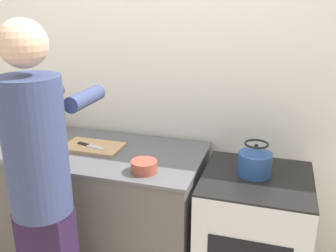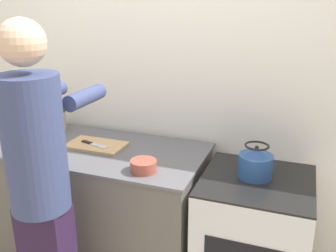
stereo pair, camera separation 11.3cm
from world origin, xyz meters
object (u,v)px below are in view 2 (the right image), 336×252
object	(u,v)px
cutting_board	(96,145)
bowl_prep	(144,166)
oven	(252,246)
canister_jar	(56,120)
kettle	(255,163)
person	(40,179)
knife	(94,144)

from	to	relation	value
cutting_board	bowl_prep	world-z (taller)	bowl_prep
oven	canister_jar	xyz separation A→B (m)	(-1.50, 0.23, 0.56)
kettle	canister_jar	bearing A→B (deg)	172.31
canister_jar	person	bearing A→B (deg)	-59.05
person	kettle	size ratio (longest dim) A/B	9.14
knife	bowl_prep	size ratio (longest dim) A/B	1.47
knife	kettle	world-z (taller)	kettle
cutting_board	oven	bearing A→B (deg)	-3.10
kettle	bowl_prep	bearing A→B (deg)	-160.69
kettle	person	bearing A→B (deg)	-149.41
person	cutting_board	xyz separation A→B (m)	(-0.04, 0.62, -0.05)
canister_jar	knife	bearing A→B (deg)	-23.98
canister_jar	cutting_board	bearing A→B (deg)	-21.59
oven	kettle	distance (m)	0.53
cutting_board	kettle	world-z (taller)	kettle
oven	cutting_board	bearing A→B (deg)	176.90
bowl_prep	kettle	bearing A→B (deg)	19.31
knife	kettle	bearing A→B (deg)	14.02
knife	kettle	xyz separation A→B (m)	(1.06, -0.01, 0.03)
person	kettle	xyz separation A→B (m)	(1.01, 0.59, -0.01)
person	bowl_prep	xyz separation A→B (m)	(0.41, 0.38, -0.03)
kettle	canister_jar	world-z (taller)	kettle
person	bowl_prep	world-z (taller)	person
oven	knife	distance (m)	1.19
knife	kettle	distance (m)	1.06
person	cutting_board	distance (m)	0.63
cutting_board	knife	size ratio (longest dim) A/B	1.73
cutting_board	kettle	bearing A→B (deg)	-1.57
oven	cutting_board	xyz separation A→B (m)	(-1.07, 0.06, 0.49)
canister_jar	oven	bearing A→B (deg)	-8.67
bowl_prep	canister_jar	size ratio (longest dim) A/B	0.93
oven	knife	size ratio (longest dim) A/B	4.04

